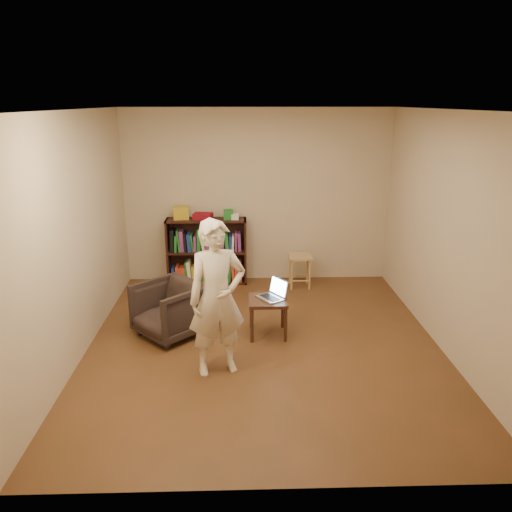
{
  "coord_description": "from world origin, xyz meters",
  "views": [
    {
      "loc": [
        -0.25,
        -5.18,
        2.69
      ],
      "look_at": [
        -0.08,
        0.35,
        0.96
      ],
      "focal_mm": 35.0,
      "sensor_mm": 36.0,
      "label": 1
    }
  ],
  "objects_px": {
    "bookshelf": "(207,255)",
    "laptop": "(274,293)",
    "stool": "(300,261)",
    "side_table": "(268,305)",
    "armchair": "(170,310)",
    "person": "(217,298)"
  },
  "relations": [
    {
      "from": "bookshelf",
      "to": "laptop",
      "type": "height_order",
      "value": "bookshelf"
    },
    {
      "from": "laptop",
      "to": "stool",
      "type": "bearing_deg",
      "value": 128.66
    },
    {
      "from": "side_table",
      "to": "laptop",
      "type": "distance_m",
      "value": 0.15
    },
    {
      "from": "stool",
      "to": "side_table",
      "type": "bearing_deg",
      "value": -109.33
    },
    {
      "from": "stool",
      "to": "armchair",
      "type": "distance_m",
      "value": 2.35
    },
    {
      "from": "side_table",
      "to": "person",
      "type": "relative_size",
      "value": 0.28
    },
    {
      "from": "stool",
      "to": "armchair",
      "type": "xyz_separation_m",
      "value": [
        -1.73,
        -1.58,
        -0.07
      ]
    },
    {
      "from": "stool",
      "to": "armchair",
      "type": "bearing_deg",
      "value": -137.55
    },
    {
      "from": "bookshelf",
      "to": "laptop",
      "type": "xyz_separation_m",
      "value": [
        0.9,
        -1.8,
        0.07
      ]
    },
    {
      "from": "armchair",
      "to": "side_table",
      "type": "relative_size",
      "value": 1.56
    },
    {
      "from": "bookshelf",
      "to": "armchair",
      "type": "height_order",
      "value": "bookshelf"
    },
    {
      "from": "side_table",
      "to": "person",
      "type": "distance_m",
      "value": 1.07
    },
    {
      "from": "armchair",
      "to": "side_table",
      "type": "distance_m",
      "value": 1.17
    },
    {
      "from": "laptop",
      "to": "armchair",
      "type": "bearing_deg",
      "value": -123.26
    },
    {
      "from": "person",
      "to": "bookshelf",
      "type": "bearing_deg",
      "value": 78.34
    },
    {
      "from": "laptop",
      "to": "person",
      "type": "xyz_separation_m",
      "value": [
        -0.62,
        -0.86,
        0.29
      ]
    },
    {
      "from": "side_table",
      "to": "person",
      "type": "xyz_separation_m",
      "value": [
        -0.55,
        -0.82,
        0.42
      ]
    },
    {
      "from": "armchair",
      "to": "side_table",
      "type": "bearing_deg",
      "value": 44.35
    },
    {
      "from": "person",
      "to": "laptop",
      "type": "bearing_deg",
      "value": 36.39
    },
    {
      "from": "side_table",
      "to": "stool",
      "type": "bearing_deg",
      "value": 70.67
    },
    {
      "from": "bookshelf",
      "to": "armchair",
      "type": "bearing_deg",
      "value": -100.4
    },
    {
      "from": "bookshelf",
      "to": "person",
      "type": "bearing_deg",
      "value": -84.05
    }
  ]
}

